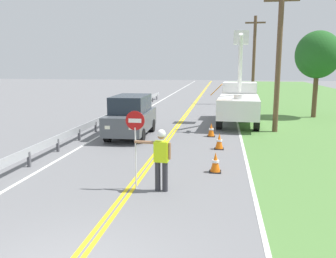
{
  "coord_description": "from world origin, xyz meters",
  "views": [
    {
      "loc": [
        2.64,
        -5.19,
        3.64
      ],
      "look_at": [
        0.6,
        8.07,
        1.2
      ],
      "focal_mm": 38.02,
      "sensor_mm": 36.0,
      "label": 1
    }
  ],
  "objects": [
    {
      "name": "traffic_cone_tail",
      "position": [
        2.1,
        12.82,
        0.34
      ],
      "size": [
        0.4,
        0.4,
        0.7
      ],
      "color": "orange",
      "rests_on": "ground"
    },
    {
      "name": "guardrail_left_shoulder",
      "position": [
        -4.2,
        16.57,
        0.52
      ],
      "size": [
        0.1,
        32.0,
        0.71
      ],
      "color": "#9EA0A3",
      "rests_on": "ground"
    },
    {
      "name": "utility_pole_near",
      "position": [
        5.52,
        14.7,
        3.94
      ],
      "size": [
        1.8,
        0.28,
        7.52
      ],
      "color": "brown",
      "rests_on": "ground"
    },
    {
      "name": "centerline_yellow_right",
      "position": [
        0.09,
        20.0,
        0.01
      ],
      "size": [
        0.11,
        110.0,
        0.01
      ],
      "primitive_type": "cube",
      "color": "yellow",
      "rests_on": "ground"
    },
    {
      "name": "stop_sign_paddle",
      "position": [
        0.17,
        4.64,
        1.71
      ],
      "size": [
        0.56,
        0.04,
        2.33
      ],
      "color": "silver",
      "rests_on": "ground"
    },
    {
      "name": "oncoming_suv_nearest",
      "position": [
        -1.96,
        12.25,
        1.06
      ],
      "size": [
        2.0,
        4.64,
        2.1
      ],
      "color": "#4C5156",
      "rests_on": "ground"
    },
    {
      "name": "roadside_tree_verge",
      "position": [
        8.95,
        20.74,
        4.27
      ],
      "size": [
        3.0,
        3.0,
        5.9
      ],
      "color": "brown",
      "rests_on": "ground"
    },
    {
      "name": "flagger_worker",
      "position": [
        0.93,
        4.57,
        1.05
      ],
      "size": [
        1.08,
        0.28,
        1.83
      ],
      "color": "#2D2D33",
      "rests_on": "ground"
    },
    {
      "name": "traffic_cone_mid",
      "position": [
        2.54,
        10.1,
        0.34
      ],
      "size": [
        0.4,
        0.4,
        0.7
      ],
      "color": "orange",
      "rests_on": "ground"
    },
    {
      "name": "edge_line_right",
      "position": [
        3.6,
        20.0,
        0.01
      ],
      "size": [
        0.12,
        110.0,
        0.01
      ],
      "primitive_type": "cube",
      "color": "silver",
      "rests_on": "ground"
    },
    {
      "name": "utility_bucket_truck",
      "position": [
        3.65,
        17.43,
        1.42
      ],
      "size": [
        2.98,
        6.91,
        5.66
      ],
      "color": "white",
      "rests_on": "ground"
    },
    {
      "name": "centerline_yellow_left",
      "position": [
        -0.09,
        20.0,
        0.01
      ],
      "size": [
        0.11,
        110.0,
        0.01
      ],
      "primitive_type": "cube",
      "color": "yellow",
      "rests_on": "ground"
    },
    {
      "name": "utility_pole_mid",
      "position": [
        5.37,
        28.87,
        4.16
      ],
      "size": [
        1.8,
        0.28,
        7.96
      ],
      "color": "brown",
      "rests_on": "ground"
    },
    {
      "name": "edge_line_left",
      "position": [
        -3.6,
        20.0,
        0.01
      ],
      "size": [
        0.12,
        110.0,
        0.01
      ],
      "primitive_type": "cube",
      "color": "silver",
      "rests_on": "ground"
    },
    {
      "name": "traffic_cone_lead",
      "position": [
        2.46,
        6.67,
        0.34
      ],
      "size": [
        0.4,
        0.4,
        0.7
      ],
      "color": "orange",
      "rests_on": "ground"
    }
  ]
}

